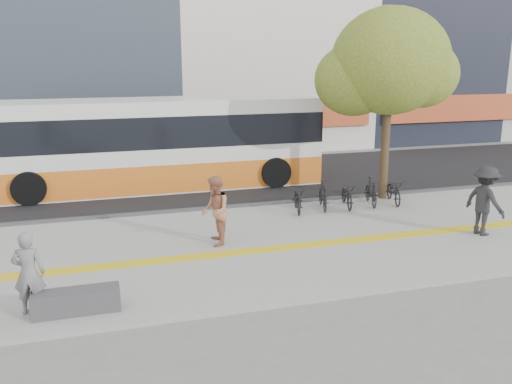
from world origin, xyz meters
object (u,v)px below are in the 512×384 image
object	(u,v)px
bench	(76,301)
bus	(155,147)
pedestrian_tan	(215,211)
seated_woman	(29,273)
pedestrian_dark	(485,201)
street_tree	(388,64)

from	to	relation	value
bench	bus	world-z (taller)	bus
bus	pedestrian_tan	xyz separation A→B (m)	(0.72, -6.76, -0.60)
bench	seated_woman	xyz separation A→B (m)	(-0.80, 0.22, 0.58)
bus	pedestrian_tan	world-z (taller)	bus
pedestrian_dark	bus	bearing A→B (deg)	33.70
bus	seated_woman	world-z (taller)	bus
street_tree	pedestrian_tan	xyz separation A→B (m)	(-6.44, -3.08, -3.54)
bus	seated_woman	size ratio (longest dim) A/B	7.49
bench	pedestrian_tan	xyz separation A→B (m)	(3.34, 2.94, 0.67)
pedestrian_tan	pedestrian_dark	xyz separation A→B (m)	(7.09, -1.28, 0.05)
street_tree	bus	xyz separation A→B (m)	(-7.16, 3.68, -2.94)
bench	seated_woman	bearing A→B (deg)	164.57
bench	seated_woman	distance (m)	1.01
seated_woman	pedestrian_dark	world-z (taller)	pedestrian_dark
bench	pedestrian_dark	bearing A→B (deg)	9.06
bus	pedestrian_dark	xyz separation A→B (m)	(7.81, -8.04, -0.55)
bench	bus	distance (m)	10.13
bench	street_tree	bearing A→B (deg)	31.62
bench	seated_woman	size ratio (longest dim) A/B	0.99
bus	pedestrian_dark	bearing A→B (deg)	-45.84
seated_woman	pedestrian_dark	size ratio (longest dim) A/B	0.86
seated_woman	bus	bearing A→B (deg)	-101.67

